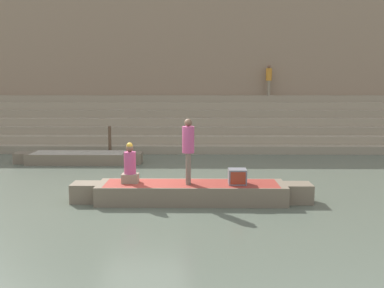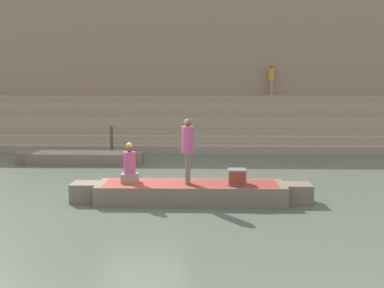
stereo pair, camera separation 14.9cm
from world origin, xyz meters
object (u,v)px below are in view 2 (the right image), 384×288
Objects in this scene: rowboat_main at (191,192)px; mooring_post at (112,142)px; person_standing at (188,146)px; moored_boat_shore at (81,157)px; person_on_steps at (271,78)px; person_rowing at (130,166)px; tv_set at (237,177)px.

mooring_post is at bearing 115.57° from rowboat_main.
moored_boat_shore is at bearing 126.44° from person_standing.
rowboat_main is 3.95× the size of person_on_steps.
rowboat_main is 1.79m from person_rowing.
moored_boat_shore is (-4.58, 5.84, -0.04)m from rowboat_main.
rowboat_main is 7.93m from mooring_post.
mooring_post is 0.83× the size of person_on_steps.
person_standing reaches higher than tv_set.
tv_set is at bearing -4.78° from rowboat_main.
moored_boat_shore is at bearing -171.48° from person_on_steps.
person_standing is 1.59× the size of person_rowing.
person_on_steps is (7.55, 5.46, 2.77)m from mooring_post.
mooring_post is at bearing 120.76° from person_rowing.
mooring_post is at bearing 115.18° from person_standing.
person_on_steps reaches higher than person_rowing.
moored_boat_shore is at bearing 126.91° from rowboat_main.
person_rowing is 13.91m from person_on_steps.
mooring_post is (-3.48, 7.15, -0.84)m from person_standing.
person_on_steps is at bearing 35.87° from mooring_post.
person_standing is at bearing 10.96° from person_rowing.
tv_set is (2.87, -0.13, -0.24)m from person_rowing.
person_standing is at bearing 177.06° from tv_set.
person_rowing is (-1.65, 0.05, 0.69)m from rowboat_main.
person_rowing is 7.28m from mooring_post.
person_on_steps is at bearing 71.20° from rowboat_main.
mooring_post is at bearing 54.96° from moored_boat_shore.
rowboat_main is 3.70× the size of person_standing.
person_standing is 13.38m from person_on_steps.
person_rowing reaches higher than moored_boat_shore.
person_rowing reaches higher than mooring_post.
tv_set is 0.09× the size of moored_boat_shore.
person_on_steps is at bearing 74.91° from tv_set.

